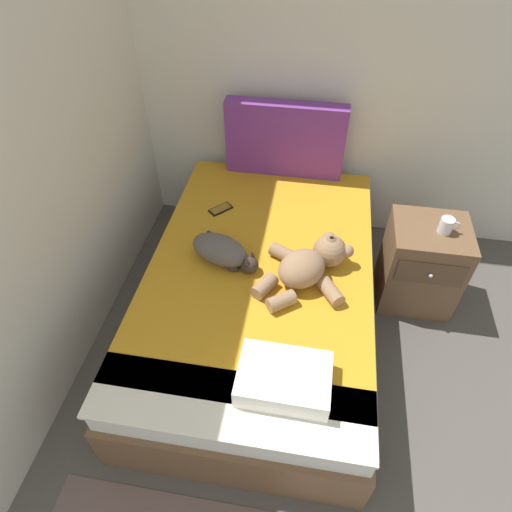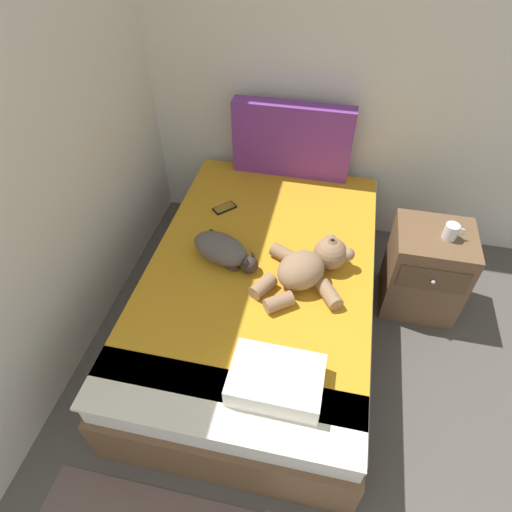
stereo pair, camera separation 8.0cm
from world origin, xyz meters
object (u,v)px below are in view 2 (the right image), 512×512
bed (261,295)px  teddy_bear (309,266)px  patterned_cushion (292,140)px  cat (224,250)px  cell_phone (225,208)px  throw_pillow (276,380)px  nightstand (425,270)px  mug (451,232)px

bed → teddy_bear: 0.45m
patterned_cushion → cat: bearing=-103.7°
cell_phone → throw_pillow: bearing=-64.9°
patterned_cushion → nightstand: (0.96, -0.54, -0.49)m
patterned_cushion → throw_pillow: size_ratio=1.99×
cat → patterned_cushion: bearing=76.3°
bed → patterned_cushion: 1.07m
bed → throw_pillow: size_ratio=5.06×
teddy_bear → throw_pillow: 0.68m
nightstand → mug: mug is taller
patterned_cushion → nightstand: 1.21m
cat → mug: size_ratio=3.51×
teddy_bear → bed: bearing=171.1°
patterned_cushion → mug: patterned_cushion is taller
patterned_cushion → mug: bearing=-28.9°
cell_phone → nightstand: 1.33m
patterned_cushion → nightstand: bearing=-29.6°
teddy_bear → cell_phone: 0.77m
bed → patterned_cushion: (0.02, 0.93, 0.53)m
mug → teddy_bear: bearing=-151.2°
bed → nightstand: nightstand is taller
patterned_cushion → cell_phone: (-0.34, -0.49, -0.25)m
patterned_cushion → cat: 0.98m
bed → mug: 1.16m
nightstand → mug: (0.05, -0.01, 0.35)m
bed → cat: (-0.21, -0.01, 0.34)m
bed → mug: (1.03, 0.37, 0.38)m
nightstand → throw_pillow: bearing=-124.3°
bed → teddy_bear: (0.27, -0.04, 0.36)m
teddy_bear → mug: 0.86m
cell_phone → mug: mug is taller
cat → cell_phone: cat is taller
patterned_cushion → cat: size_ratio=1.89×
nightstand → mug: size_ratio=4.99×
cell_phone → throw_pillow: throw_pillow is taller
patterned_cushion → cat: patterned_cushion is taller
nightstand → cell_phone: bearing=177.9°
cell_phone → throw_pillow: size_ratio=0.39×
bed → cat: bearing=-178.2°
cat → teddy_bear: teddy_bear is taller
cat → cell_phone: 0.46m
patterned_cushion → teddy_bear: patterned_cushion is taller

